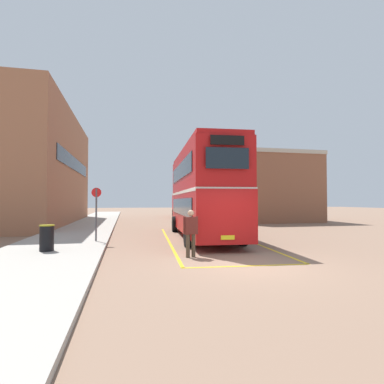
# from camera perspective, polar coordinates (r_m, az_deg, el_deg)

# --- Properties ---
(ground_plane) EXTENTS (135.60, 135.60, 0.00)m
(ground_plane) POSITION_cam_1_polar(r_m,az_deg,el_deg) (23.70, -3.31, -6.49)
(ground_plane) COLOR #846651
(sidewalk_left) EXTENTS (4.00, 57.60, 0.14)m
(sidewalk_left) POSITION_cam_1_polar(r_m,az_deg,el_deg) (25.95, -18.57, -5.84)
(sidewalk_left) COLOR #A39E93
(sidewalk_left) RESTS_ON ground
(brick_building_left) EXTENTS (6.37, 19.65, 9.52)m
(brick_building_left) POSITION_cam_1_polar(r_m,az_deg,el_deg) (29.72, -27.05, 3.85)
(brick_building_left) COLOR #9E6647
(brick_building_left) RESTS_ON ground
(depot_building_right) EXTENTS (8.91, 16.17, 6.63)m
(depot_building_right) POSITION_cam_1_polar(r_m,az_deg,el_deg) (35.36, 10.29, 0.50)
(depot_building_right) COLOR brown
(depot_building_right) RESTS_ON ground
(double_decker_bus) EXTENTS (3.27, 10.81, 4.75)m
(double_decker_bus) POSITION_cam_1_polar(r_m,az_deg,el_deg) (16.71, 1.92, 0.11)
(double_decker_bus) COLOR black
(double_decker_bus) RESTS_ON ground
(single_deck_bus) EXTENTS (3.02, 9.72, 3.02)m
(single_deck_bus) POSITION_cam_1_polar(r_m,az_deg,el_deg) (36.89, -1.11, -2.22)
(single_deck_bus) COLOR black
(single_deck_bus) RESTS_ON ground
(pedestrian_boarding) EXTENTS (0.55, 0.31, 1.68)m
(pedestrian_boarding) POSITION_cam_1_polar(r_m,az_deg,el_deg) (10.90, -0.24, -7.08)
(pedestrian_boarding) COLOR #473828
(pedestrian_boarding) RESTS_ON ground
(litter_bin) EXTENTS (0.53, 0.53, 0.97)m
(litter_bin) POSITION_cam_1_polar(r_m,az_deg,el_deg) (12.64, -25.44, -7.72)
(litter_bin) COLOR black
(litter_bin) RESTS_ON sidewalk_left
(bus_stop_sign) EXTENTS (0.44, 0.08, 2.47)m
(bus_stop_sign) POSITION_cam_1_polar(r_m,az_deg,el_deg) (14.83, -17.42, -2.98)
(bus_stop_sign) COLOR #4C4C51
(bus_stop_sign) RESTS_ON sidewalk_left
(bay_marking_yellow) EXTENTS (4.99, 12.95, 0.01)m
(bay_marking_yellow) POSITION_cam_1_polar(r_m,az_deg,el_deg) (14.95, 3.56, -9.32)
(bay_marking_yellow) COLOR gold
(bay_marking_yellow) RESTS_ON ground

